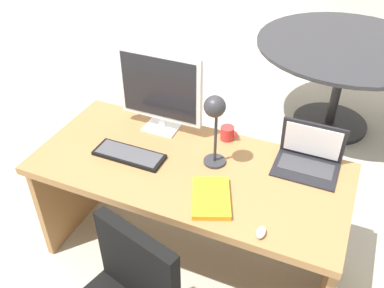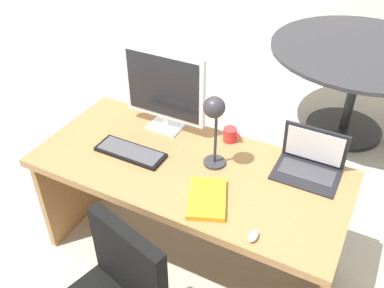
% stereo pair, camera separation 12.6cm
% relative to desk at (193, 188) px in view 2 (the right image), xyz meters
% --- Properties ---
extents(ground, '(12.00, 12.00, 0.00)m').
position_rel_desk_xyz_m(ground, '(0.00, 1.46, -0.55)').
color(ground, '#B7B2A3').
extents(desk, '(1.69, 0.77, 0.75)m').
position_rel_desk_xyz_m(desk, '(0.00, 0.00, 0.00)').
color(desk, '#9E7042').
rests_on(desk, ground).
extents(monitor, '(0.51, 0.16, 0.49)m').
position_rel_desk_xyz_m(monitor, '(-0.29, 0.22, 0.47)').
color(monitor, silver).
rests_on(monitor, desk).
extents(laptop, '(0.33, 0.25, 0.24)m').
position_rel_desk_xyz_m(laptop, '(0.58, 0.23, 0.27)').
color(laptop, black).
rests_on(laptop, desk).
extents(keyboard, '(0.39, 0.15, 0.02)m').
position_rel_desk_xyz_m(keyboard, '(-0.34, -0.10, 0.21)').
color(keyboard, black).
rests_on(keyboard, desk).
extents(mouse, '(0.04, 0.07, 0.03)m').
position_rel_desk_xyz_m(mouse, '(0.48, -0.36, 0.22)').
color(mouse, silver).
rests_on(mouse, desk).
extents(desk_lamp, '(0.12, 0.14, 0.43)m').
position_rel_desk_xyz_m(desk_lamp, '(0.11, 0.01, 0.51)').
color(desk_lamp, '#2D2D33').
rests_on(desk_lamp, desk).
extents(book, '(0.27, 0.33, 0.03)m').
position_rel_desk_xyz_m(book, '(0.20, -0.24, 0.21)').
color(book, orange).
rests_on(book, desk).
extents(coffee_mug, '(0.10, 0.08, 0.08)m').
position_rel_desk_xyz_m(coffee_mug, '(0.10, 0.27, 0.24)').
color(coffee_mug, red).
rests_on(coffee_mug, desk).
extents(meeting_table, '(1.46, 1.46, 0.80)m').
position_rel_desk_xyz_m(meeting_table, '(0.58, 1.84, 0.06)').
color(meeting_table, black).
rests_on(meeting_table, ground).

